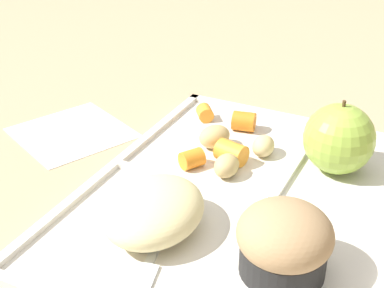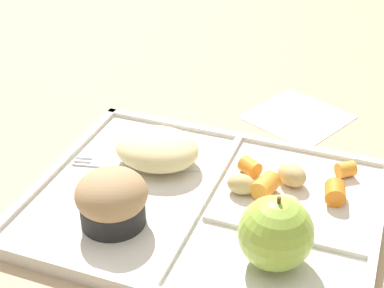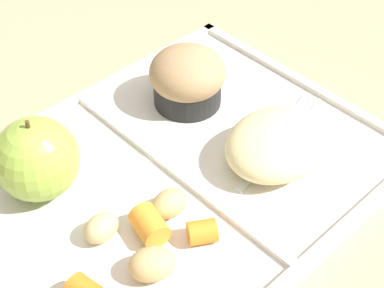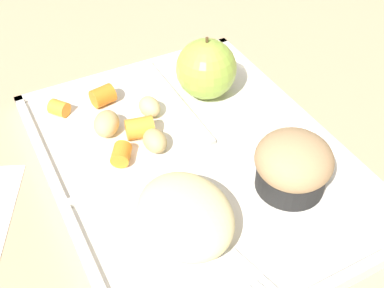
{
  "view_description": "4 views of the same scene",
  "coord_description": "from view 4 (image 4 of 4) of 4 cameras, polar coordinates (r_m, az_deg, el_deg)",
  "views": [
    {
      "loc": [
        0.42,
        0.16,
        0.32
      ],
      "look_at": [
        -0.01,
        -0.06,
        0.06
      ],
      "focal_mm": 52.51,
      "sensor_mm": 36.0,
      "label": 1
    },
    {
      "loc": [
        -0.17,
        0.49,
        0.42
      ],
      "look_at": [
        0.03,
        -0.05,
        0.05
      ],
      "focal_mm": 55.1,
      "sensor_mm": 36.0,
      "label": 2
    },
    {
      "loc": [
        -0.24,
        -0.27,
        0.4
      ],
      "look_at": [
        0.0,
        -0.02,
        0.06
      ],
      "focal_mm": 54.34,
      "sensor_mm": 36.0,
      "label": 3
    },
    {
      "loc": [
        0.32,
        -0.18,
        0.38
      ],
      "look_at": [
        0.01,
        -0.01,
        0.05
      ],
      "focal_mm": 45.16,
      "sensor_mm": 36.0,
      "label": 4
    }
  ],
  "objects": [
    {
      "name": "ground",
      "position": [
        0.53,
        0.41,
        -2.59
      ],
      "size": [
        6.0,
        6.0,
        0.0
      ],
      "primitive_type": "plane",
      "color": "tan"
    },
    {
      "name": "lunch_tray",
      "position": [
        0.52,
        0.4,
        -2.07
      ],
      "size": [
        0.38,
        0.3,
        0.02
      ],
      "color": "silver",
      "rests_on": "ground"
    },
    {
      "name": "green_apple",
      "position": [
        0.58,
        1.69,
        8.85
      ],
      "size": [
        0.07,
        0.07,
        0.08
      ],
      "color": "#93B742",
      "rests_on": "lunch_tray"
    },
    {
      "name": "bran_muffin",
      "position": [
        0.48,
        11.83,
        -2.41
      ],
      "size": [
        0.08,
        0.08,
        0.06
      ],
      "color": "black",
      "rests_on": "lunch_tray"
    },
    {
      "name": "carrot_slice_tilted",
      "position": [
        0.59,
        -10.49,
        5.62
      ],
      "size": [
        0.03,
        0.03,
        0.02
      ],
      "primitive_type": "cylinder",
      "rotation": [
        0.0,
        1.57,
        1.75
      ],
      "color": "orange",
      "rests_on": "lunch_tray"
    },
    {
      "name": "carrot_slice_center",
      "position": [
        0.51,
        -8.36,
        -1.19
      ],
      "size": [
        0.03,
        0.03,
        0.02
      ],
      "primitive_type": "cylinder",
      "rotation": [
        0.0,
        1.57,
        2.58
      ],
      "color": "orange",
      "rests_on": "lunch_tray"
    },
    {
      "name": "carrot_slice_back",
      "position": [
        0.59,
        -15.42,
        4.1
      ],
      "size": [
        0.03,
        0.03,
        0.02
      ],
      "primitive_type": "cylinder",
      "rotation": [
        0.0,
        1.57,
        3.79
      ],
      "color": "orange",
      "rests_on": "lunch_tray"
    },
    {
      "name": "carrot_slice_near_corner",
      "position": [
        0.54,
        -6.18,
        1.9
      ],
      "size": [
        0.03,
        0.04,
        0.02
      ],
      "primitive_type": "cylinder",
      "rotation": [
        0.0,
        1.57,
        1.35
      ],
      "color": "orange",
      "rests_on": "lunch_tray"
    },
    {
      "name": "potato_chunk_browned",
      "position": [
        0.55,
        -10.05,
        2.4
      ],
      "size": [
        0.05,
        0.04,
        0.03
      ],
      "primitive_type": "ellipsoid",
      "rotation": [
        0.0,
        0.0,
        5.75
      ],
      "color": "tan",
      "rests_on": "lunch_tray"
    },
    {
      "name": "potato_chunk_wedge",
      "position": [
        0.57,
        -5.03,
        4.39
      ],
      "size": [
        0.03,
        0.03,
        0.02
      ],
      "primitive_type": "ellipsoid",
      "rotation": [
        0.0,
        0.0,
        0.08
      ],
      "color": "tan",
      "rests_on": "lunch_tray"
    },
    {
      "name": "potato_chunk_golden",
      "position": [
        0.52,
        -4.41,
        0.38
      ],
      "size": [
        0.03,
        0.02,
        0.02
      ],
      "primitive_type": "ellipsoid",
      "rotation": [
        0.0,
        0.0,
        3.14
      ],
      "color": "tan",
      "rests_on": "lunch_tray"
    },
    {
      "name": "egg_noodle_pile",
      "position": [
        0.44,
        -0.8,
        -8.35
      ],
      "size": [
        0.1,
        0.08,
        0.04
      ],
      "primitive_type": "ellipsoid",
      "color": "beige",
      "rests_on": "lunch_tray"
    },
    {
      "name": "meatball_back",
      "position": [
        0.44,
        0.57,
        -9.96
      ],
      "size": [
        0.03,
        0.03,
        0.03
      ],
      "primitive_type": "sphere",
      "color": "brown",
      "rests_on": "lunch_tray"
    },
    {
      "name": "meatball_side",
      "position": [
        0.44,
        -2.08,
        -8.74
      ],
      "size": [
        0.03,
        0.03,
        0.03
      ],
      "primitive_type": "sphere",
      "color": "#755B4C",
      "rests_on": "lunch_tray"
    },
    {
      "name": "plastic_fork",
      "position": [
        0.44,
        3.34,
        -12.3
      ],
      "size": [
        0.15,
        0.05,
        0.0
      ],
      "color": "silver",
      "rests_on": "lunch_tray"
    }
  ]
}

